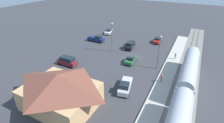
{
  "coord_description": "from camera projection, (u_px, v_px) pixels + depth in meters",
  "views": [
    {
      "loc": [
        -13.47,
        37.3,
        20.12
      ],
      "look_at": [
        2.88,
        5.82,
        1.0
      ],
      "focal_mm": 26.72,
      "sensor_mm": 36.0,
      "label": 1
    }
  ],
  "objects": [
    {
      "name": "ground_plane",
      "position": [
        132.0,
        58.0,
        44.15
      ],
      "size": [
        200.0,
        200.0,
        0.0
      ],
      "primitive_type": "plane",
      "color": "#38383D"
    },
    {
      "name": "platform",
      "position": [
        171.0,
        66.0,
        40.03
      ],
      "size": [
        3.2,
        46.0,
        0.3
      ],
      "color": "#B7B2A8",
      "rests_on": "ground"
    },
    {
      "name": "light_pole_lot_center",
      "position": [
        112.0,
        34.0,
        45.13
      ],
      "size": [
        0.44,
        0.44,
        8.35
      ],
      "color": "#515156",
      "rests_on": "ground"
    },
    {
      "name": "sedan_red",
      "position": [
        158.0,
        40.0,
        53.39
      ],
      "size": [
        1.91,
        4.53,
        1.74
      ],
      "color": "red",
      "rests_on": "ground"
    },
    {
      "name": "pickup_navy",
      "position": [
        96.0,
        38.0,
        54.17
      ],
      "size": [
        5.44,
        2.57,
        2.14
      ],
      "color": "navy",
      "rests_on": "ground"
    },
    {
      "name": "sedan_green",
      "position": [
        131.0,
        59.0,
        41.55
      ],
      "size": [
        2.01,
        4.57,
        1.74
      ],
      "color": "#236638",
      "rests_on": "ground"
    },
    {
      "name": "pedestrian_waiting_far",
      "position": [
        175.0,
        56.0,
        42.52
      ],
      "size": [
        0.36,
        0.36,
        1.71
      ],
      "color": "brown",
      "rests_on": "platform"
    },
    {
      "name": "pickup_black",
      "position": [
        130.0,
        45.0,
        49.44
      ],
      "size": [
        2.66,
        5.61,
        2.14
      ],
      "color": "black",
      "rests_on": "ground"
    },
    {
      "name": "sedan_white",
      "position": [
        109.0,
        31.0,
        61.04
      ],
      "size": [
        2.67,
        4.77,
        1.74
      ],
      "color": "white",
      "rests_on": "ground"
    },
    {
      "name": "pickup_silver",
      "position": [
        125.0,
        86.0,
        31.7
      ],
      "size": [
        3.03,
        5.69,
        2.14
      ],
      "color": "silver",
      "rests_on": "ground"
    },
    {
      "name": "suv_maroon",
      "position": [
        67.0,
        61.0,
        40.27
      ],
      "size": [
        4.93,
        2.45,
        2.22
      ],
      "color": "maroon",
      "rests_on": "ground"
    },
    {
      "name": "pedestrian_on_platform",
      "position": [
        161.0,
        77.0,
        33.73
      ],
      "size": [
        0.36,
        0.36,
        1.71
      ],
      "color": "brown",
      "rests_on": "platform"
    },
    {
      "name": "station_building",
      "position": [
        60.0,
        90.0,
        27.06
      ],
      "size": [
        12.17,
        9.55,
        6.2
      ],
      "color": "tan",
      "rests_on": "ground"
    },
    {
      "name": "railway_track",
      "position": [
        188.0,
        70.0,
        38.43
      ],
      "size": [
        4.8,
        70.0,
        0.3
      ],
      "color": "slate",
      "rests_on": "ground"
    },
    {
      "name": "light_pole_near_platform",
      "position": [
        159.0,
        49.0,
        36.83
      ],
      "size": [
        0.44,
        0.44,
        8.17
      ],
      "color": "#515156",
      "rests_on": "ground"
    }
  ]
}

